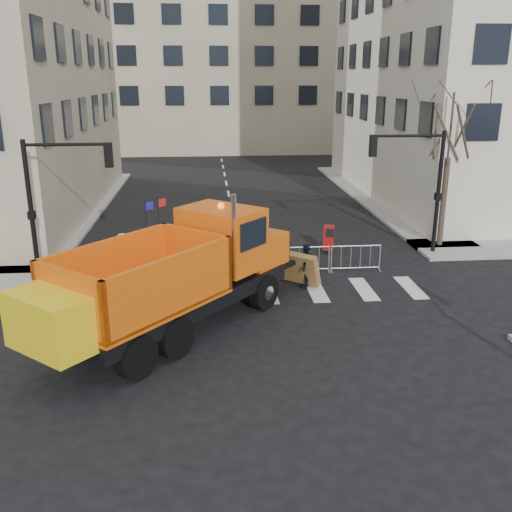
{
  "coord_description": "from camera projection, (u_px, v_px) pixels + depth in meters",
  "views": [
    {
      "loc": [
        -1.41,
        -13.93,
        7.57
      ],
      "look_at": [
        0.01,
        2.5,
        2.35
      ],
      "focal_mm": 40.0,
      "sensor_mm": 36.0,
      "label": 1
    }
  ],
  "objects": [
    {
      "name": "building_far",
      "position": [
        216.0,
        33.0,
        61.41
      ],
      "size": [
        30.0,
        18.0,
        24.0
      ],
      "primitive_type": "cube",
      "color": "tan",
      "rests_on": "ground"
    },
    {
      "name": "ground",
      "position": [
        264.0,
        365.0,
        15.63
      ],
      "size": [
        120.0,
        120.0,
        0.0
      ],
      "primitive_type": "plane",
      "color": "black",
      "rests_on": "ground"
    },
    {
      "name": "newspaper_box",
      "position": [
        329.0,
        238.0,
        25.36
      ],
      "size": [
        0.54,
        0.51,
        1.1
      ],
      "primitive_type": "cube",
      "rotation": [
        0.0,
        0.0,
        -0.28
      ],
      "color": "#A1110C",
      "rests_on": "sidewalk_back"
    },
    {
      "name": "street_tree",
      "position": [
        447.0,
        166.0,
        25.23
      ],
      "size": [
        3.0,
        3.0,
        7.5
      ],
      "primitive_type": null,
      "color": "#382B21",
      "rests_on": "ground"
    },
    {
      "name": "cop_b",
      "position": [
        244.0,
        271.0,
        20.55
      ],
      "size": [
        0.91,
        0.75,
        1.71
      ],
      "primitive_type": "imported",
      "rotation": [
        0.0,
        0.0,
        3.01
      ],
      "color": "black",
      "rests_on": "ground"
    },
    {
      "name": "traffic_light_right",
      "position": [
        438.0,
        194.0,
        24.54
      ],
      "size": [
        0.18,
        0.18,
        5.4
      ],
      "primitive_type": "cylinder",
      "color": "black",
      "rests_on": "ground"
    },
    {
      "name": "cop_c",
      "position": [
        306.0,
        266.0,
        21.15
      ],
      "size": [
        0.75,
        1.07,
        1.69
      ],
      "primitive_type": "imported",
      "rotation": [
        0.0,
        0.0,
        4.34
      ],
      "color": "black",
      "rests_on": "ground"
    },
    {
      "name": "traffic_light_left",
      "position": [
        31.0,
        213.0,
        21.28
      ],
      "size": [
        0.18,
        0.18,
        5.4
      ],
      "primitive_type": "cylinder",
      "color": "black",
      "rests_on": "ground"
    },
    {
      "name": "sidewalk_back",
      "position": [
        243.0,
        265.0,
        23.68
      ],
      "size": [
        64.0,
        5.0,
        0.15
      ],
      "primitive_type": "cube",
      "color": "gray",
      "rests_on": "ground"
    },
    {
      "name": "plow_truck",
      "position": [
        172.0,
        275.0,
        17.08
      ],
      "size": [
        9.26,
        10.12,
        4.22
      ],
      "rotation": [
        0.0,
        0.0,
        0.86
      ],
      "color": "black",
      "rests_on": "ground"
    },
    {
      "name": "crowd_barriers",
      "position": [
        226.0,
        261.0,
        22.62
      ],
      "size": [
        12.6,
        0.6,
        1.1
      ],
      "primitive_type": null,
      "color": "#9EA0A5",
      "rests_on": "ground"
    },
    {
      "name": "cop_a",
      "position": [
        274.0,
        255.0,
        22.09
      ],
      "size": [
        0.7,
        0.47,
        1.87
      ],
      "primitive_type": "imported",
      "rotation": [
        0.0,
        0.0,
        3.11
      ],
      "color": "black",
      "rests_on": "ground"
    },
    {
      "name": "worker",
      "position": [
        123.0,
        254.0,
        22.21
      ],
      "size": [
        1.16,
        0.84,
        1.62
      ],
      "primitive_type": "imported",
      "rotation": [
        0.0,
        0.0,
        0.25
      ],
      "color": "#CCEA1B",
      "rests_on": "sidewalk_back"
    }
  ]
}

